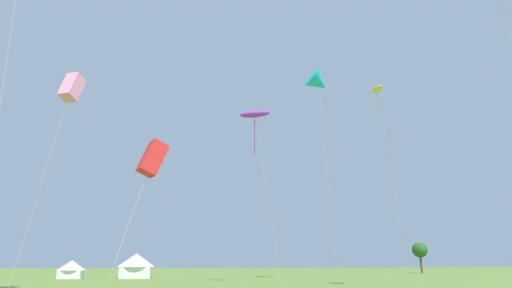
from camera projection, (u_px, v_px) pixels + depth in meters
The scene contains 8 objects.
kite_red_box at pixel (153, 158), 17.60m from camera, with size 2.24×1.75×6.89m.
kite_cyan_delta at pixel (319, 82), 57.95m from camera, with size 4.15×4.23×27.43m.
kite_pink_box at pixel (72, 88), 25.24m from camera, with size 2.19×2.38×12.84m.
kite_yellow_parafoil at pixel (377, 90), 69.25m from camera, with size 1.83×3.87×29.48m.
kite_purple_parafoil at pixel (255, 114), 47.06m from camera, with size 3.99×3.69×18.25m.
festival_tent_left at pixel (71, 268), 57.36m from camera, with size 3.64×3.64×2.37m.
festival_tent_center at pixel (136, 264), 59.06m from camera, with size 5.05×5.05×3.28m.
tree_distant_right at pixel (420, 250), 90.53m from camera, with size 3.12×3.12×6.25m.
Camera 1 is at (-6.86, -2.56, 1.97)m, focal length 30.22 mm.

